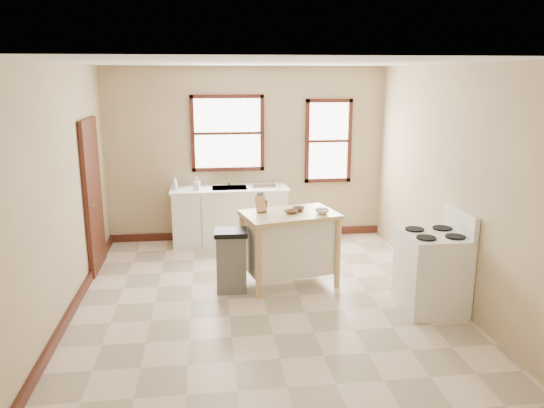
{
  "coord_description": "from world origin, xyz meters",
  "views": [
    {
      "loc": [
        -0.64,
        -6.03,
        2.69
      ],
      "look_at": [
        0.16,
        0.4,
        1.08
      ],
      "focal_mm": 35.0,
      "sensor_mm": 36.0,
      "label": 1
    }
  ],
  "objects": [
    {
      "name": "bowl_b",
      "position": [
        0.51,
        0.5,
        0.98
      ],
      "size": [
        0.23,
        0.23,
        0.04
      ],
      "primitive_type": "imported",
      "rotation": [
        0.0,
        0.0,
        1.11
      ],
      "color": "brown",
      "rests_on": "kitchen_island"
    },
    {
      "name": "soap_bottle_a",
      "position": [
        -1.15,
        2.15,
        1.03
      ],
      "size": [
        0.11,
        0.11,
        0.22
      ],
      "primitive_type": "imported",
      "rotation": [
        0.0,
        0.0,
        0.42
      ],
      "color": "#B2B2B2",
      "rests_on": "sink_counter"
    },
    {
      "name": "kitchen_island",
      "position": [
        0.38,
        0.4,
        0.48
      ],
      "size": [
        1.31,
        0.99,
        0.96
      ],
      "primitive_type": null,
      "rotation": [
        0.0,
        0.0,
        0.23
      ],
      "color": "tan",
      "rests_on": "ground"
    },
    {
      "name": "faucet",
      "position": [
        -0.3,
        2.38,
        1.03
      ],
      "size": [
        0.03,
        0.03,
        0.22
      ],
      "primitive_type": "cylinder",
      "color": "silver",
      "rests_on": "sink_counter"
    },
    {
      "name": "door_left",
      "position": [
        -2.21,
        1.3,
        1.05
      ],
      "size": [
        0.06,
        0.9,
        2.1
      ],
      "primitive_type": "cube",
      "color": "#3E1711",
      "rests_on": "ground"
    },
    {
      "name": "bowl_a",
      "position": [
        0.4,
        0.38,
        0.98
      ],
      "size": [
        0.22,
        0.22,
        0.04
      ],
      "primitive_type": "imported",
      "rotation": [
        0.0,
        0.0,
        0.6
      ],
      "color": "brown",
      "rests_on": "kitchen_island"
    },
    {
      "name": "wall_back",
      "position": [
        0.0,
        2.5,
        1.4
      ],
      "size": [
        4.5,
        0.04,
        2.8
      ],
      "primitive_type": "cube",
      "color": "tan",
      "rests_on": "ground"
    },
    {
      "name": "window_side",
      "position": [
        1.35,
        2.48,
        1.6
      ],
      "size": [
        0.77,
        0.06,
        1.37
      ],
      "primitive_type": null,
      "color": "#3E1711",
      "rests_on": "wall_back"
    },
    {
      "name": "knife_block",
      "position": [
        0.02,
        0.49,
        1.06
      ],
      "size": [
        0.13,
        0.13,
        0.2
      ],
      "primitive_type": null,
      "rotation": [
        0.0,
        0.0,
        0.43
      ],
      "color": "tan",
      "rests_on": "kitchen_island"
    },
    {
      "name": "gas_stove",
      "position": [
        1.9,
        -0.54,
        0.59
      ],
      "size": [
        0.73,
        0.74,
        1.18
      ],
      "primitive_type": null,
      "color": "white",
      "rests_on": "ground"
    },
    {
      "name": "sink_counter",
      "position": [
        -0.3,
        2.2,
        0.46
      ],
      "size": [
        1.86,
        0.62,
        0.92
      ],
      "primitive_type": null,
      "color": "white",
      "rests_on": "ground"
    },
    {
      "name": "floor",
      "position": [
        0.0,
        0.0,
        0.0
      ],
      "size": [
        5.0,
        5.0,
        0.0
      ],
      "primitive_type": "plane",
      "color": "beige",
      "rests_on": "ground"
    },
    {
      "name": "window_main",
      "position": [
        -0.3,
        2.48,
        1.75
      ],
      "size": [
        1.17,
        0.06,
        1.22
      ],
      "primitive_type": null,
      "color": "#3E1711",
      "rests_on": "wall_back"
    },
    {
      "name": "bowl_c",
      "position": [
        0.79,
        0.32,
        0.98
      ],
      "size": [
        0.21,
        0.21,
        0.06
      ],
      "primitive_type": "imported",
      "rotation": [
        0.0,
        0.0,
        0.2
      ],
      "color": "silver",
      "rests_on": "kitchen_island"
    },
    {
      "name": "pepper_grinder",
      "position": [
        0.08,
        0.49,
        1.03
      ],
      "size": [
        0.06,
        0.06,
        0.15
      ],
      "primitive_type": "cylinder",
      "rotation": [
        0.0,
        0.0,
        0.62
      ],
      "color": "#3D1E10",
      "rests_on": "kitchen_island"
    },
    {
      "name": "soap_bottle_b",
      "position": [
        -0.81,
        2.12,
        1.02
      ],
      "size": [
        0.11,
        0.11,
        0.2
      ],
      "primitive_type": "imported",
      "rotation": [
        0.0,
        0.0,
        -0.24
      ],
      "color": "#B2B2B2",
      "rests_on": "sink_counter"
    },
    {
      "name": "baseboard_left",
      "position": [
        -2.22,
        0.0,
        0.06
      ],
      "size": [
        0.04,
        5.0,
        0.12
      ],
      "primitive_type": "cube",
      "color": "#3E1711",
      "rests_on": "ground"
    },
    {
      "name": "ceiling",
      "position": [
        0.0,
        0.0,
        2.8
      ],
      "size": [
        5.0,
        5.0,
        0.0
      ],
      "primitive_type": "plane",
      "rotation": [
        3.14,
        0.0,
        0.0
      ],
      "color": "white",
      "rests_on": "ground"
    },
    {
      "name": "baseboard_back",
      "position": [
        0.0,
        2.47,
        0.06
      ],
      "size": [
        4.5,
        0.04,
        0.12
      ],
      "primitive_type": "cube",
      "color": "#3E1711",
      "rests_on": "ground"
    },
    {
      "name": "wall_right",
      "position": [
        2.25,
        0.0,
        1.4
      ],
      "size": [
        0.04,
        5.0,
        2.8
      ],
      "primitive_type": "cube",
      "color": "tan",
      "rests_on": "ground"
    },
    {
      "name": "wall_left",
      "position": [
        -2.25,
        0.0,
        1.4
      ],
      "size": [
        0.04,
        5.0,
        2.8
      ],
      "primitive_type": "cube",
      "color": "tan",
      "rests_on": "ground"
    },
    {
      "name": "trash_bin",
      "position": [
        -0.38,
        0.26,
        0.4
      ],
      "size": [
        0.42,
        0.36,
        0.8
      ],
      "primitive_type": null,
      "rotation": [
        0.0,
        0.0,
        -0.04
      ],
      "color": "slate",
      "rests_on": "ground"
    },
    {
      "name": "dish_rack",
      "position": [
        0.24,
        2.2,
        0.97
      ],
      "size": [
        0.39,
        0.3,
        0.1
      ],
      "primitive_type": null,
      "rotation": [
        0.0,
        0.0,
        0.0
      ],
      "color": "silver",
      "rests_on": "sink_counter"
    }
  ]
}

